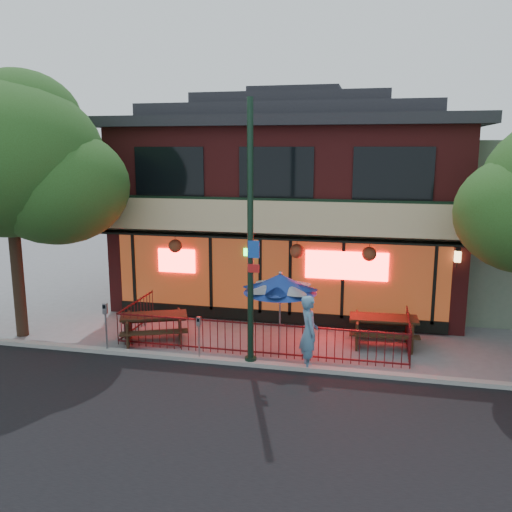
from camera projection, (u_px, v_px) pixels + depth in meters
The scene contains 13 objects.
ground at pixel (254, 359), 15.07m from camera, with size 80.00×80.00×0.00m, color gray.
asphalt_street at pixel (177, 488), 9.33m from camera, with size 80.00×11.00×0.00m, color black.
curb at pixel (250, 363), 14.58m from camera, with size 80.00×0.25×0.12m, color #999993.
restaurant_building at pixel (294, 191), 21.07m from camera, with size 12.96×9.49×8.05m.
patio_fence at pixel (258, 331), 15.43m from camera, with size 8.44×2.62×1.00m.
street_light at pixel (250, 250), 14.07m from camera, with size 0.43×0.32×7.00m.
street_tree_left at pixel (10, 151), 15.93m from camera, with size 5.60×5.60×8.05m.
picnic_table_left at pixel (154, 324), 16.33m from camera, with size 2.39×2.14×0.84m.
picnic_table_right at pixel (383, 326), 16.06m from camera, with size 2.05×1.61×0.85m.
patio_umbrella at pixel (280, 283), 15.22m from camera, with size 2.07×2.07×2.37m.
pedestrian at pixel (309, 332), 14.21m from camera, with size 0.73×0.48×2.01m, color #5383A7.
parking_meter_near at pixel (199, 331), 14.75m from camera, with size 0.11×0.10×1.26m.
parking_meter_far at pixel (106, 319), 15.32m from camera, with size 0.15×0.13×1.46m.
Camera 1 is at (3.16, -13.87, 5.75)m, focal length 38.00 mm.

